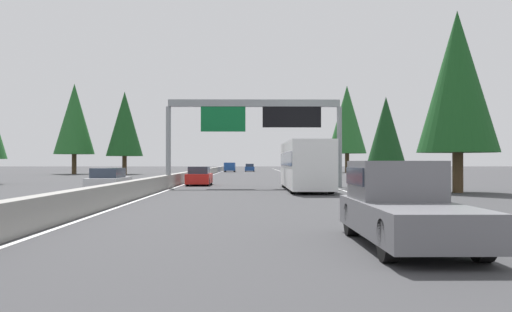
{
  "coord_description": "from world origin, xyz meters",
  "views": [
    {
      "loc": [
        -1.93,
        -5.56,
        1.84
      ],
      "look_at": [
        51.98,
        -6.15,
        2.39
      ],
      "focal_mm": 39.38,
      "sensor_mm": 36.0,
      "label": 1
    }
  ],
  "objects_px": {
    "sedan_distant_a": "(199,177)",
    "conifer_left_mid": "(125,124)",
    "oncoming_near": "(109,181)",
    "conifer_right_far": "(347,120)",
    "conifer_right_mid": "(386,129)",
    "conifer_left_far": "(74,119)",
    "conifer_right_near": "(457,82)",
    "bus_far_left": "(305,164)",
    "sign_gantry_overhead": "(256,118)",
    "sedan_far_right": "(250,168)",
    "minivan_distant_b": "(230,167)",
    "pickup_mid_left": "(402,203)"
  },
  "relations": [
    {
      "from": "conifer_right_mid",
      "to": "conifer_left_far",
      "type": "relative_size",
      "value": 0.65
    },
    {
      "from": "sedan_far_right",
      "to": "oncoming_near",
      "type": "distance_m",
      "value": 74.25
    },
    {
      "from": "conifer_left_far",
      "to": "conifer_right_mid",
      "type": "bearing_deg",
      "value": -120.35
    },
    {
      "from": "sign_gantry_overhead",
      "to": "bus_far_left",
      "type": "distance_m",
      "value": 6.1
    },
    {
      "from": "sedan_distant_a",
      "to": "conifer_left_mid",
      "type": "bearing_deg",
      "value": 20.51
    },
    {
      "from": "sign_gantry_overhead",
      "to": "sedan_far_right",
      "type": "distance_m",
      "value": 66.71
    },
    {
      "from": "conifer_right_far",
      "to": "conifer_left_mid",
      "type": "relative_size",
      "value": 1.22
    },
    {
      "from": "sedan_far_right",
      "to": "conifer_left_mid",
      "type": "height_order",
      "value": "conifer_left_mid"
    },
    {
      "from": "sign_gantry_overhead",
      "to": "minivan_distant_b",
      "type": "relative_size",
      "value": 2.54
    },
    {
      "from": "pickup_mid_left",
      "to": "sedan_far_right",
      "type": "bearing_deg",
      "value": 2.08
    },
    {
      "from": "oncoming_near",
      "to": "conifer_right_far",
      "type": "relative_size",
      "value": 0.3
    },
    {
      "from": "bus_far_left",
      "to": "conifer_right_near",
      "type": "bearing_deg",
      "value": -108.53
    },
    {
      "from": "oncoming_near",
      "to": "conifer_left_far",
      "type": "distance_m",
      "value": 54.69
    },
    {
      "from": "pickup_mid_left",
      "to": "conifer_right_mid",
      "type": "height_order",
      "value": "conifer_right_mid"
    },
    {
      "from": "sedan_distant_a",
      "to": "conifer_right_near",
      "type": "height_order",
      "value": "conifer_right_near"
    },
    {
      "from": "minivan_distant_b",
      "to": "oncoming_near",
      "type": "distance_m",
      "value": 69.45
    },
    {
      "from": "sign_gantry_overhead",
      "to": "oncoming_near",
      "type": "height_order",
      "value": "sign_gantry_overhead"
    },
    {
      "from": "sedan_distant_a",
      "to": "conifer_left_mid",
      "type": "height_order",
      "value": "conifer_left_mid"
    },
    {
      "from": "oncoming_near",
      "to": "conifer_right_far",
      "type": "height_order",
      "value": "conifer_right_far"
    },
    {
      "from": "pickup_mid_left",
      "to": "oncoming_near",
      "type": "relative_size",
      "value": 1.27
    },
    {
      "from": "conifer_left_mid",
      "to": "sedan_far_right",
      "type": "bearing_deg",
      "value": -37.33
    },
    {
      "from": "pickup_mid_left",
      "to": "sedan_distant_a",
      "type": "relative_size",
      "value": 1.27
    },
    {
      "from": "conifer_right_mid",
      "to": "conifer_right_far",
      "type": "bearing_deg",
      "value": -3.13
    },
    {
      "from": "sedan_distant_a",
      "to": "conifer_right_far",
      "type": "height_order",
      "value": "conifer_right_far"
    },
    {
      "from": "sedan_distant_a",
      "to": "conifer_left_mid",
      "type": "relative_size",
      "value": 0.36
    },
    {
      "from": "conifer_right_far",
      "to": "conifer_left_far",
      "type": "distance_m",
      "value": 44.38
    },
    {
      "from": "pickup_mid_left",
      "to": "bus_far_left",
      "type": "distance_m",
      "value": 23.77
    },
    {
      "from": "sign_gantry_overhead",
      "to": "sedan_distant_a",
      "type": "xyz_separation_m",
      "value": [
        3.64,
        4.44,
        -4.34
      ]
    },
    {
      "from": "sedan_far_right",
      "to": "conifer_left_far",
      "type": "relative_size",
      "value": 0.32
    },
    {
      "from": "sedan_distant_a",
      "to": "minivan_distant_b",
      "type": "relative_size",
      "value": 0.88
    },
    {
      "from": "sedan_distant_a",
      "to": "conifer_right_near",
      "type": "xyz_separation_m",
      "value": [
        -10.68,
        -16.35,
        5.93
      ]
    },
    {
      "from": "conifer_right_near",
      "to": "conifer_right_mid",
      "type": "bearing_deg",
      "value": -4.84
    },
    {
      "from": "bus_far_left",
      "to": "oncoming_near",
      "type": "height_order",
      "value": "bus_far_left"
    },
    {
      "from": "bus_far_left",
      "to": "conifer_left_far",
      "type": "bearing_deg",
      "value": 31.93
    },
    {
      "from": "minivan_distant_b",
      "to": "sedan_far_right",
      "type": "distance_m",
      "value": 5.78
    },
    {
      "from": "pickup_mid_left",
      "to": "conifer_right_near",
      "type": "distance_m",
      "value": 23.37
    },
    {
      "from": "conifer_right_mid",
      "to": "conifer_left_far",
      "type": "xyz_separation_m",
      "value": [
        23.99,
        40.97,
        2.87
      ]
    },
    {
      "from": "oncoming_near",
      "to": "conifer_right_far",
      "type": "xyz_separation_m",
      "value": [
        62.42,
        -24.9,
        8.38
      ]
    },
    {
      "from": "conifer_right_near",
      "to": "sedan_far_right",
      "type": "bearing_deg",
      "value": 9.59
    },
    {
      "from": "bus_far_left",
      "to": "conifer_right_near",
      "type": "distance_m",
      "value": 10.51
    },
    {
      "from": "conifer_left_far",
      "to": "bus_far_left",
      "type": "bearing_deg",
      "value": -148.07
    },
    {
      "from": "pickup_mid_left",
      "to": "sedan_far_right",
      "type": "distance_m",
      "value": 94.47
    },
    {
      "from": "sedan_far_right",
      "to": "oncoming_near",
      "type": "bearing_deg",
      "value": 173.62
    },
    {
      "from": "conifer_right_near",
      "to": "conifer_right_mid",
      "type": "relative_size",
      "value": 1.23
    },
    {
      "from": "sign_gantry_overhead",
      "to": "conifer_right_mid",
      "type": "xyz_separation_m",
      "value": [
        19.86,
        -14.19,
        0.36
      ]
    },
    {
      "from": "conifer_right_near",
      "to": "conifer_left_far",
      "type": "bearing_deg",
      "value": 37.24
    },
    {
      "from": "conifer_left_mid",
      "to": "conifer_left_far",
      "type": "distance_m",
      "value": 8.02
    },
    {
      "from": "sign_gantry_overhead",
      "to": "sedan_far_right",
      "type": "bearing_deg",
      "value": 0.45
    },
    {
      "from": "bus_far_left",
      "to": "sedan_distant_a",
      "type": "height_order",
      "value": "bus_far_left"
    },
    {
      "from": "sign_gantry_overhead",
      "to": "conifer_right_near",
      "type": "distance_m",
      "value": 13.93
    }
  ]
}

